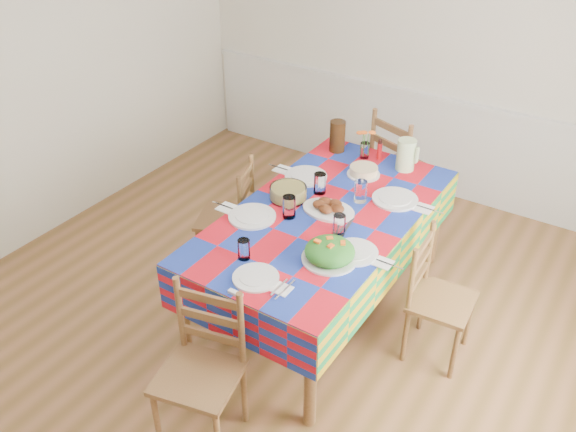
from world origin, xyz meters
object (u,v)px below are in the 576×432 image
Objects in this scene: green_pitcher at (406,155)px; tea_pitcher at (337,136)px; chair_far at (400,171)px; meat_platter at (329,208)px; chair_near at (202,371)px; chair_right at (436,299)px; dining_table at (325,224)px; chair_left at (230,218)px.

tea_pitcher reaches higher than green_pitcher.
chair_far is at bearing 114.98° from green_pitcher.
chair_near is (-0.02, -1.30, -0.35)m from meat_platter.
green_pitcher is 0.23× the size of chair_far.
meat_platter is 1.55× the size of green_pitcher.
chair_far reaches higher than chair_right.
chair_far is at bearing 90.73° from dining_table.
chair_near is 1.51m from chair_left.
tea_pitcher is at bearing 115.57° from meat_platter.
chair_near is (-0.01, -1.27, -0.23)m from dining_table.
green_pitcher is 0.62m from chair_far.
tea_pitcher is (-0.56, -0.01, 0.01)m from green_pitcher.
tea_pitcher is 0.28× the size of chair_right.
tea_pitcher is 1.52m from chair_right.
chair_right reaches higher than dining_table.
dining_table is at bearing 66.96° from chair_left.
chair_near is at bearing 143.12° from chair_right.
chair_far is 1.13× the size of chair_left.
green_pitcher is (0.18, 0.80, 0.09)m from meat_platter.
tea_pitcher reaches higher than chair_right.
chair_far is (-0.02, 1.27, -0.19)m from dining_table.
meat_platter is 1.48× the size of tea_pitcher.
chair_near reaches higher than meat_platter.
tea_pitcher is 0.26× the size of chair_near.
dining_table is at bearing -102.75° from green_pitcher.
green_pitcher is at bearing 135.10° from chair_far.
dining_table is 8.33× the size of tea_pitcher.
meat_platter reaches higher than dining_table.
tea_pitcher is 0.27× the size of chair_left.
chair_far is at bearing 77.38° from chair_near.
chair_left reaches higher than dining_table.
dining_table is 0.85m from chair_right.
tea_pitcher is at bearing 129.71° from chair_left.
chair_far is at bearing 51.28° from tea_pitcher.
tea_pitcher reaches higher than chair_far.
dining_table is at bearing 76.79° from chair_near.
chair_far reaches higher than green_pitcher.
dining_table is 0.12m from meat_platter.
chair_right is (1.18, -0.83, -0.47)m from tea_pitcher.
chair_left is (-0.79, -1.25, -0.06)m from chair_far.
tea_pitcher reaches higher than dining_table.
dining_table is 2.13× the size of chair_near.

